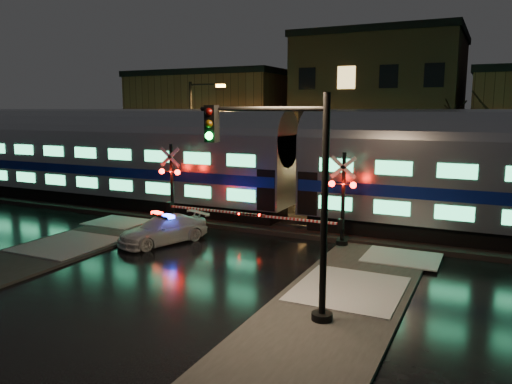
# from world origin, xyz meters

# --- Properties ---
(ground) EXTENTS (120.00, 120.00, 0.00)m
(ground) POSITION_xyz_m (0.00, 0.00, 0.00)
(ground) COLOR black
(ground) RESTS_ON ground
(ballast) EXTENTS (90.00, 4.20, 0.24)m
(ballast) POSITION_xyz_m (0.00, 5.00, 0.12)
(ballast) COLOR black
(ballast) RESTS_ON ground
(sidewalk_left) EXTENTS (4.00, 20.00, 0.12)m
(sidewalk_left) POSITION_xyz_m (-6.50, -6.00, 0.06)
(sidewalk_left) COLOR #2D2D2D
(sidewalk_left) RESTS_ON ground
(sidewalk_right) EXTENTS (4.00, 20.00, 0.12)m
(sidewalk_right) POSITION_xyz_m (6.50, -6.00, 0.06)
(sidewalk_right) COLOR #2D2D2D
(sidewalk_right) RESTS_ON ground
(building_left) EXTENTS (14.00, 10.00, 9.00)m
(building_left) POSITION_xyz_m (-13.00, 22.00, 4.50)
(building_left) COLOR brown
(building_left) RESTS_ON ground
(building_mid) EXTENTS (12.00, 11.00, 11.50)m
(building_mid) POSITION_xyz_m (2.00, 22.50, 5.75)
(building_mid) COLOR brown
(building_mid) RESTS_ON ground
(train) EXTENTS (51.00, 3.12, 5.92)m
(train) POSITION_xyz_m (1.52, 5.00, 3.38)
(train) COLOR black
(train) RESTS_ON ballast
(police_car) EXTENTS (3.21, 4.70, 1.42)m
(police_car) POSITION_xyz_m (-3.00, -0.51, 0.64)
(police_car) COLOR silver
(police_car) RESTS_ON ground
(crossing_signal_right) EXTENTS (6.06, 0.67, 4.29)m
(crossing_signal_right) POSITION_xyz_m (4.34, 2.31, 1.78)
(crossing_signal_right) COLOR black
(crossing_signal_right) RESTS_ON ground
(crossing_signal_left) EXTENTS (6.18, 0.67, 4.38)m
(crossing_signal_left) POSITION_xyz_m (-4.15, 2.31, 1.82)
(crossing_signal_left) COLOR black
(crossing_signal_left) RESTS_ON ground
(traffic_light) EXTENTS (4.28, 0.74, 6.62)m
(traffic_light) POSITION_xyz_m (5.42, -5.82, 3.52)
(traffic_light) COLOR black
(traffic_light) RESTS_ON ground
(streetlight) EXTENTS (2.65, 0.28, 7.91)m
(streetlight) POSITION_xyz_m (-7.26, 9.00, 4.56)
(streetlight) COLOR black
(streetlight) RESTS_ON ground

